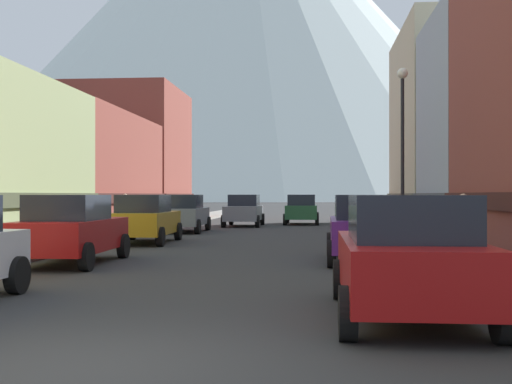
{
  "coord_description": "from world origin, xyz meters",
  "views": [
    {
      "loc": [
        2.49,
        -6.63,
        1.79
      ],
      "look_at": [
        -0.99,
        31.97,
        1.93
      ],
      "focal_mm": 47.17,
      "sensor_mm": 36.0,
      "label": 1
    }
  ],
  "objects_px": {
    "car_right_0": "(408,256)",
    "car_driving_1": "(302,209)",
    "car_left_1": "(71,229)",
    "car_driving_0": "(244,210)",
    "potted_plant_0": "(66,226)",
    "pedestrian_1": "(125,213)",
    "pedestrian_0": "(420,220)",
    "streetlamp_right": "(402,129)",
    "potted_plant_2": "(442,223)",
    "pedestrian_2": "(463,228)",
    "potted_plant_1": "(464,229)",
    "car_right_1": "(366,228)",
    "car_left_3": "(184,213)",
    "car_left_2": "(145,219)"
  },
  "relations": [
    {
      "from": "car_right_0",
      "to": "car_driving_1",
      "type": "xyz_separation_m",
      "value": [
        -2.2,
        30.69,
        0.0
      ]
    },
    {
      "from": "car_left_1",
      "to": "car_driving_0",
      "type": "distance_m",
      "value": 21.08
    },
    {
      "from": "car_driving_0",
      "to": "car_driving_1",
      "type": "bearing_deg",
      "value": 41.25
    },
    {
      "from": "potted_plant_0",
      "to": "pedestrian_1",
      "type": "xyz_separation_m",
      "value": [
        0.75,
        5.31,
        0.33
      ]
    },
    {
      "from": "pedestrian_0",
      "to": "streetlamp_right",
      "type": "bearing_deg",
      "value": -112.01
    },
    {
      "from": "potted_plant_0",
      "to": "car_driving_0",
      "type": "bearing_deg",
      "value": 67.31
    },
    {
      "from": "potted_plant_2",
      "to": "pedestrian_2",
      "type": "bearing_deg",
      "value": -96.16
    },
    {
      "from": "potted_plant_1",
      "to": "car_right_1",
      "type": "bearing_deg",
      "value": -136.17
    },
    {
      "from": "car_right_1",
      "to": "car_driving_1",
      "type": "xyz_separation_m",
      "value": [
        -2.2,
        22.49,
        0.0
      ]
    },
    {
      "from": "pedestrian_0",
      "to": "pedestrian_1",
      "type": "relative_size",
      "value": 0.93
    },
    {
      "from": "car_left_3",
      "to": "streetlamp_right",
      "type": "bearing_deg",
      "value": -43.73
    },
    {
      "from": "potted_plant_1",
      "to": "pedestrian_2",
      "type": "relative_size",
      "value": 0.61
    },
    {
      "from": "car_driving_1",
      "to": "pedestrian_1",
      "type": "bearing_deg",
      "value": -127.03
    },
    {
      "from": "car_left_3",
      "to": "car_left_1",
      "type": "bearing_deg",
      "value": -90.0
    },
    {
      "from": "car_driving_0",
      "to": "potted_plant_2",
      "type": "bearing_deg",
      "value": -56.73
    },
    {
      "from": "car_driving_1",
      "to": "potted_plant_1",
      "type": "bearing_deg",
      "value": -74.46
    },
    {
      "from": "car_left_1",
      "to": "car_right_1",
      "type": "distance_m",
      "value": 7.7
    },
    {
      "from": "car_left_3",
      "to": "pedestrian_2",
      "type": "relative_size",
      "value": 2.67
    },
    {
      "from": "car_left_1",
      "to": "car_right_1",
      "type": "relative_size",
      "value": 1.0
    },
    {
      "from": "car_right_0",
      "to": "pedestrian_2",
      "type": "xyz_separation_m",
      "value": [
        2.45,
        7.83,
        0.02
      ]
    },
    {
      "from": "potted_plant_0",
      "to": "pedestrian_2",
      "type": "height_order",
      "value": "pedestrian_2"
    },
    {
      "from": "car_left_1",
      "to": "car_left_2",
      "type": "relative_size",
      "value": 1.0
    },
    {
      "from": "potted_plant_2",
      "to": "pedestrian_1",
      "type": "relative_size",
      "value": 0.64
    },
    {
      "from": "car_driving_1",
      "to": "potted_plant_0",
      "type": "distance_m",
      "value": 17.92
    },
    {
      "from": "car_left_1",
      "to": "car_right_0",
      "type": "xyz_separation_m",
      "value": [
        7.6,
        -6.92,
        0.0
      ]
    },
    {
      "from": "car_left_1",
      "to": "car_left_3",
      "type": "distance_m",
      "value": 14.72
    },
    {
      "from": "car_right_1",
      "to": "streetlamp_right",
      "type": "relative_size",
      "value": 0.75
    },
    {
      "from": "car_right_0",
      "to": "potted_plant_2",
      "type": "xyz_separation_m",
      "value": [
        3.2,
        14.78,
        -0.13
      ]
    },
    {
      "from": "potted_plant_0",
      "to": "pedestrian_2",
      "type": "relative_size",
      "value": 0.51
    },
    {
      "from": "car_left_1",
      "to": "car_driving_1",
      "type": "bearing_deg",
      "value": 77.2
    },
    {
      "from": "car_right_0",
      "to": "car_driving_1",
      "type": "height_order",
      "value": "same"
    },
    {
      "from": "car_left_3",
      "to": "pedestrian_0",
      "type": "height_order",
      "value": "car_left_3"
    },
    {
      "from": "pedestrian_1",
      "to": "car_right_1",
      "type": "bearing_deg",
      "value": -50.25
    },
    {
      "from": "pedestrian_0",
      "to": "pedestrian_1",
      "type": "xyz_separation_m",
      "value": [
        -12.5,
        5.17,
        0.06
      ]
    },
    {
      "from": "potted_plant_1",
      "to": "pedestrian_1",
      "type": "xyz_separation_m",
      "value": [
        -13.25,
        9.01,
        0.18
      ]
    },
    {
      "from": "car_left_1",
      "to": "streetlamp_right",
      "type": "distance_m",
      "value": 11.35
    },
    {
      "from": "car_right_0",
      "to": "pedestrian_0",
      "type": "height_order",
      "value": "car_right_0"
    },
    {
      "from": "car_driving_1",
      "to": "pedestrian_1",
      "type": "distance_m",
      "value": 13.03
    },
    {
      "from": "car_right_1",
      "to": "pedestrian_0",
      "type": "xyz_separation_m",
      "value": [
        2.45,
        6.91,
        -0.04
      ]
    },
    {
      "from": "car_left_1",
      "to": "pedestrian_0",
      "type": "bearing_deg",
      "value": 39.19
    },
    {
      "from": "car_left_1",
      "to": "streetlamp_right",
      "type": "xyz_separation_m",
      "value": [
        9.15,
        5.97,
        3.09
      ]
    },
    {
      "from": "car_right_0",
      "to": "potted_plant_2",
      "type": "distance_m",
      "value": 15.12
    },
    {
      "from": "car_left_2",
      "to": "potted_plant_1",
      "type": "height_order",
      "value": "car_left_2"
    },
    {
      "from": "pedestrian_2",
      "to": "potted_plant_1",
      "type": "bearing_deg",
      "value": 77.71
    },
    {
      "from": "car_driving_0",
      "to": "potted_plant_0",
      "type": "distance_m",
      "value": 14.0
    },
    {
      "from": "car_right_1",
      "to": "pedestrian_0",
      "type": "height_order",
      "value": "car_right_1"
    },
    {
      "from": "car_left_3",
      "to": "potted_plant_0",
      "type": "height_order",
      "value": "car_left_3"
    },
    {
      "from": "car_right_0",
      "to": "potted_plant_2",
      "type": "bearing_deg",
      "value": 77.78
    },
    {
      "from": "potted_plant_1",
      "to": "pedestrian_0",
      "type": "height_order",
      "value": "pedestrian_0"
    },
    {
      "from": "car_left_1",
      "to": "potted_plant_0",
      "type": "height_order",
      "value": "car_left_1"
    }
  ]
}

